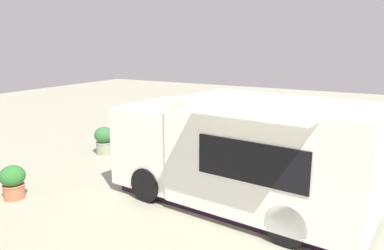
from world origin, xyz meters
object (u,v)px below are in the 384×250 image
object	(u,v)px
food_truck	(242,155)
plaza_bench	(183,138)
planter_flowering_near	(104,140)
person_customer	(334,148)
planter_flowering_far	(13,181)

from	to	relation	value
food_truck	plaza_bench	distance (m)	4.66
food_truck	planter_flowering_near	world-z (taller)	food_truck
person_customer	planter_flowering_far	xyz separation A→B (m)	(5.84, 6.56, 0.05)
person_customer	plaza_bench	xyz separation A→B (m)	(4.55, 1.24, 0.00)
planter_flowering_near	planter_flowering_far	bearing A→B (deg)	99.53
person_customer	plaza_bench	distance (m)	4.71
food_truck	person_customer	bearing A→B (deg)	-105.43
person_customer	food_truck	bearing A→B (deg)	74.57
person_customer	planter_flowering_near	xyz separation A→B (m)	(6.45, 2.90, 0.10)
planter_flowering_far	person_customer	bearing A→B (deg)	-131.67
plaza_bench	person_customer	bearing A→B (deg)	-164.71
planter_flowering_far	plaza_bench	xyz separation A→B (m)	(-1.29, -5.31, -0.05)
planter_flowering_far	plaza_bench	world-z (taller)	planter_flowering_far
planter_flowering_far	food_truck	bearing A→B (deg)	-155.08
food_truck	plaza_bench	xyz separation A→B (m)	(3.33, -3.17, -0.78)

